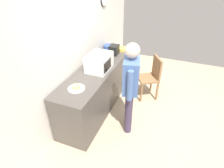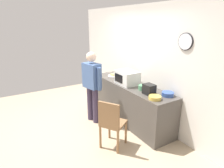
{
  "view_description": "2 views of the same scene",
  "coord_description": "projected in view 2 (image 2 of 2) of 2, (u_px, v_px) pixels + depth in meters",
  "views": [
    {
      "loc": [
        -2.7,
        -0.2,
        2.6
      ],
      "look_at": [
        -0.18,
        0.79,
        0.83
      ],
      "focal_mm": 30.43,
      "sensor_mm": 36.0,
      "label": 1
    },
    {
      "loc": [
        3.5,
        -1.29,
        2.25
      ],
      "look_at": [
        -0.14,
        0.91,
        0.86
      ],
      "focal_mm": 31.03,
      "sensor_mm": 36.0,
      "label": 2
    }
  ],
  "objects": [
    {
      "name": "salad_bowl",
      "position": [
        143.0,
        87.0,
        3.99
      ],
      "size": [
        0.19,
        0.19,
        0.1
      ],
      "primitive_type": "cylinder",
      "color": "#4C8E60",
      "rests_on": "kitchen_counter"
    },
    {
      "name": "back_wall",
      "position": [
        140.0,
        63.0,
        4.56
      ],
      "size": [
        5.4,
        0.13,
        2.6
      ],
      "color": "silver",
      "rests_on": "ground_plane"
    },
    {
      "name": "spoon_utensil",
      "position": [
        137.0,
        82.0,
        4.5
      ],
      "size": [
        0.17,
        0.07,
        0.01
      ],
      "primitive_type": "cube",
      "rotation": [
        0.0,
        0.0,
        0.3
      ],
      "color": "silver",
      "rests_on": "kitchen_counter"
    },
    {
      "name": "fork_utensil",
      "position": [
        148.0,
        85.0,
        4.26
      ],
      "size": [
        0.09,
        0.16,
        0.01
      ],
      "primitive_type": "cube",
      "rotation": [
        0.0,
        0.0,
        2.0
      ],
      "color": "silver",
      "rests_on": "kitchen_counter"
    },
    {
      "name": "ground_plane",
      "position": [
        79.0,
        130.0,
        4.18
      ],
      "size": [
        6.0,
        6.0,
        0.0
      ],
      "primitive_type": "plane",
      "color": "tan"
    },
    {
      "name": "toaster",
      "position": [
        149.0,
        89.0,
        3.74
      ],
      "size": [
        0.22,
        0.18,
        0.2
      ],
      "primitive_type": "cube",
      "color": "black",
      "rests_on": "kitchen_counter"
    },
    {
      "name": "cereal_bowl",
      "position": [
        168.0,
        94.0,
        3.66
      ],
      "size": [
        0.23,
        0.23,
        0.08
      ],
      "primitive_type": "cylinder",
      "color": "#33519E",
      "rests_on": "kitchen_counter"
    },
    {
      "name": "mixing_bowl",
      "position": [
        155.0,
        98.0,
        3.51
      ],
      "size": [
        0.23,
        0.23,
        0.07
      ],
      "primitive_type": "cylinder",
      "color": "gold",
      "rests_on": "kitchen_counter"
    },
    {
      "name": "kitchen_counter",
      "position": [
        130.0,
        102.0,
        4.51
      ],
      "size": [
        2.37,
        0.62,
        0.89
      ],
      "primitive_type": "cube",
      "color": "#4C4742",
      "rests_on": "ground_plane"
    },
    {
      "name": "person_standing",
      "position": [
        92.0,
        82.0,
        4.3
      ],
      "size": [
        0.58,
        0.33,
        1.63
      ],
      "color": "#3D324C",
      "rests_on": "ground_plane"
    },
    {
      "name": "microwave",
      "position": [
        127.0,
        78.0,
        4.33
      ],
      "size": [
        0.5,
        0.39,
        0.3
      ],
      "color": "silver",
      "rests_on": "kitchen_counter"
    },
    {
      "name": "wooden_chair",
      "position": [
        111.0,
        122.0,
        3.46
      ],
      "size": [
        0.55,
        0.55,
        0.94
      ],
      "color": "olive",
      "rests_on": "ground_plane"
    },
    {
      "name": "sandwich_plate",
      "position": [
        113.0,
        75.0,
        4.99
      ],
      "size": [
        0.27,
        0.27,
        0.07
      ],
      "color": "white",
      "rests_on": "kitchen_counter"
    }
  ]
}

